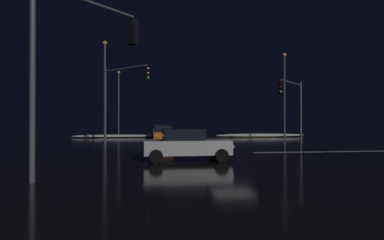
{
  "coord_description": "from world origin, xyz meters",
  "views": [
    {
      "loc": [
        -5.27,
        -19.55,
        1.89
      ],
      "look_at": [
        -0.92,
        12.03,
        2.14
      ],
      "focal_mm": 30.37,
      "sensor_mm": 36.0,
      "label": 1
    }
  ],
  "objects_px": {
    "sedan_orange": "(163,134)",
    "traffic_signal_sw": "(82,48)",
    "traffic_signal_nw": "(121,90)",
    "streetlamp_left_near": "(105,84)",
    "sedan_green": "(159,130)",
    "sedan_white": "(161,132)",
    "traffic_signal_ne": "(293,99)",
    "sedan_gray": "(160,131)",
    "sedan_silver_crossing": "(186,144)",
    "streetlamp_right_near": "(284,90)",
    "streetlamp_left_far": "(119,98)"
  },
  "relations": [
    {
      "from": "traffic_signal_nw",
      "to": "streetlamp_left_far",
      "type": "relative_size",
      "value": 0.68
    },
    {
      "from": "traffic_signal_nw",
      "to": "streetlamp_left_near",
      "type": "height_order",
      "value": "streetlamp_left_near"
    },
    {
      "from": "traffic_signal_sw",
      "to": "streetlamp_left_near",
      "type": "relative_size",
      "value": 0.65
    },
    {
      "from": "sedan_white",
      "to": "traffic_signal_ne",
      "type": "bearing_deg",
      "value": -43.06
    },
    {
      "from": "sedan_gray",
      "to": "traffic_signal_ne",
      "type": "distance_m",
      "value": 20.38
    },
    {
      "from": "sedan_silver_crossing",
      "to": "streetlamp_right_near",
      "type": "height_order",
      "value": "streetlamp_right_near"
    },
    {
      "from": "streetlamp_right_near",
      "to": "streetlamp_left_far",
      "type": "relative_size",
      "value": 0.99
    },
    {
      "from": "sedan_gray",
      "to": "sedan_silver_crossing",
      "type": "height_order",
      "value": "same"
    },
    {
      "from": "sedan_orange",
      "to": "sedan_green",
      "type": "bearing_deg",
      "value": 89.22
    },
    {
      "from": "sedan_green",
      "to": "streetlamp_right_near",
      "type": "distance_m",
      "value": 20.98
    },
    {
      "from": "sedan_white",
      "to": "streetlamp_left_near",
      "type": "distance_m",
      "value": 8.46
    },
    {
      "from": "sedan_white",
      "to": "traffic_signal_ne",
      "type": "relative_size",
      "value": 0.77
    },
    {
      "from": "traffic_signal_ne",
      "to": "streetlamp_left_far",
      "type": "xyz_separation_m",
      "value": [
        -16.86,
        22.7,
        1.56
      ]
    },
    {
      "from": "traffic_signal_sw",
      "to": "streetlamp_left_near",
      "type": "height_order",
      "value": "streetlamp_left_near"
    },
    {
      "from": "traffic_signal_sw",
      "to": "streetlamp_left_near",
      "type": "xyz_separation_m",
      "value": [
        -1.94,
        21.63,
        1.24
      ]
    },
    {
      "from": "sedan_white",
      "to": "streetlamp_left_near",
      "type": "height_order",
      "value": "streetlamp_left_near"
    },
    {
      "from": "sedan_white",
      "to": "traffic_signal_sw",
      "type": "relative_size",
      "value": 0.66
    },
    {
      "from": "traffic_signal_nw",
      "to": "sedan_gray",
      "type": "bearing_deg",
      "value": 77.31
    },
    {
      "from": "sedan_orange",
      "to": "traffic_signal_nw",
      "type": "height_order",
      "value": "traffic_signal_nw"
    },
    {
      "from": "sedan_orange",
      "to": "streetlamp_left_far",
      "type": "height_order",
      "value": "streetlamp_left_far"
    },
    {
      "from": "sedan_white",
      "to": "streetlamp_right_near",
      "type": "height_order",
      "value": "streetlamp_right_near"
    },
    {
      "from": "traffic_signal_nw",
      "to": "streetlamp_left_far",
      "type": "bearing_deg",
      "value": 95.46
    },
    {
      "from": "sedan_silver_crossing",
      "to": "streetlamp_left_near",
      "type": "distance_m",
      "value": 19.35
    },
    {
      "from": "sedan_gray",
      "to": "sedan_green",
      "type": "height_order",
      "value": "same"
    },
    {
      "from": "traffic_signal_nw",
      "to": "sedan_green",
      "type": "bearing_deg",
      "value": 80.39
    },
    {
      "from": "streetlamp_right_near",
      "to": "sedan_silver_crossing",
      "type": "bearing_deg",
      "value": -126.16
    },
    {
      "from": "sedan_green",
      "to": "traffic_signal_nw",
      "type": "xyz_separation_m",
      "value": [
        -3.79,
        -22.38,
        3.76
      ]
    },
    {
      "from": "traffic_signal_ne",
      "to": "sedan_white",
      "type": "bearing_deg",
      "value": 136.94
    },
    {
      "from": "traffic_signal_ne",
      "to": "streetlamp_left_near",
      "type": "relative_size",
      "value": 0.56
    },
    {
      "from": "sedan_white",
      "to": "traffic_signal_nw",
      "type": "xyz_separation_m",
      "value": [
        -3.6,
        -10.34,
        3.76
      ]
    },
    {
      "from": "sedan_green",
      "to": "streetlamp_right_near",
      "type": "xyz_separation_m",
      "value": [
        13.11,
        -15.71,
        4.64
      ]
    },
    {
      "from": "sedan_silver_crossing",
      "to": "traffic_signal_ne",
      "type": "relative_size",
      "value": 0.77
    },
    {
      "from": "sedan_gray",
      "to": "streetlamp_left_far",
      "type": "distance_m",
      "value": 9.55
    },
    {
      "from": "streetlamp_left_near",
      "to": "streetlamp_left_far",
      "type": "bearing_deg",
      "value": 90.0
    },
    {
      "from": "sedan_gray",
      "to": "traffic_signal_nw",
      "type": "height_order",
      "value": "traffic_signal_nw"
    },
    {
      "from": "sedan_white",
      "to": "sedan_green",
      "type": "height_order",
      "value": "same"
    },
    {
      "from": "sedan_gray",
      "to": "sedan_green",
      "type": "relative_size",
      "value": 1.0
    },
    {
      "from": "sedan_orange",
      "to": "traffic_signal_sw",
      "type": "distance_m",
      "value": 19.27
    },
    {
      "from": "streetlamp_left_near",
      "to": "traffic_signal_ne",
      "type": "bearing_deg",
      "value": -21.67
    },
    {
      "from": "sedan_gray",
      "to": "streetlamp_left_far",
      "type": "height_order",
      "value": "streetlamp_left_far"
    },
    {
      "from": "streetlamp_right_near",
      "to": "streetlamp_left_near",
      "type": "distance_m",
      "value": 19.07
    },
    {
      "from": "traffic_signal_ne",
      "to": "streetlamp_right_near",
      "type": "relative_size",
      "value": 0.6
    },
    {
      "from": "traffic_signal_nw",
      "to": "streetlamp_right_near",
      "type": "height_order",
      "value": "streetlamp_right_near"
    },
    {
      "from": "sedan_white",
      "to": "traffic_signal_sw",
      "type": "distance_m",
      "value": 25.86
    },
    {
      "from": "sedan_green",
      "to": "traffic_signal_sw",
      "type": "relative_size",
      "value": 0.66
    },
    {
      "from": "sedan_orange",
      "to": "streetlamp_right_near",
      "type": "bearing_deg",
      "value": 13.07
    },
    {
      "from": "sedan_orange",
      "to": "traffic_signal_ne",
      "type": "bearing_deg",
      "value": -17.87
    },
    {
      "from": "sedan_green",
      "to": "streetlamp_right_near",
      "type": "relative_size",
      "value": 0.46
    },
    {
      "from": "sedan_white",
      "to": "streetlamp_right_near",
      "type": "bearing_deg",
      "value": -15.42
    },
    {
      "from": "traffic_signal_ne",
      "to": "traffic_signal_nw",
      "type": "relative_size",
      "value": 0.86
    }
  ]
}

